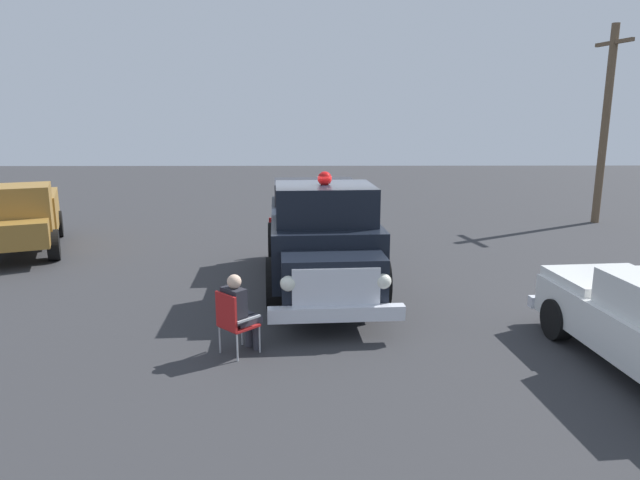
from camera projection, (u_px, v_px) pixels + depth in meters
ground_plane at (324, 286)px, 12.31m from camera, size 60.00×60.00×0.00m
vintage_fire_truck at (321, 232)px, 12.05m from camera, size 2.67×6.09×2.59m
parked_pickup at (18, 215)px, 15.25m from camera, size 3.49×5.12×1.90m
lawn_chair_near_truck at (233, 319)px, 8.61m from camera, size 0.69×0.69×1.02m
lawn_chair_by_car at (279, 234)px, 14.73m from camera, size 0.58×0.57×1.02m
spectator_seated at (239, 310)px, 8.68m from camera, size 0.64×0.64×1.29m
spectator_standing at (334, 206)px, 16.91m from camera, size 0.36×0.64×1.68m
utility_pole at (605, 122)px, 18.86m from camera, size 0.45×1.69×6.58m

